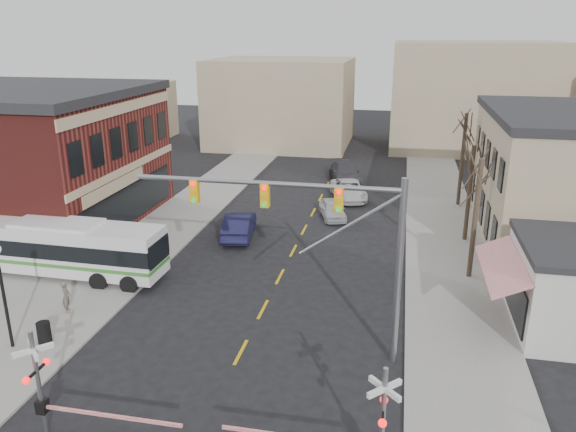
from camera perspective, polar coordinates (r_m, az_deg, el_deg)
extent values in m
plane|color=black|center=(23.64, -6.21, -16.14)|extent=(160.00, 160.00, 0.00)
cube|color=gray|center=(43.63, -10.26, 0.42)|extent=(5.00, 60.00, 0.12)
cube|color=gray|center=(40.81, 15.41, -1.24)|extent=(5.00, 60.00, 0.12)
cube|color=tan|center=(40.00, -15.97, 4.66)|extent=(0.10, 15.00, 0.50)
cube|color=tan|center=(39.27, -16.51, 10.47)|extent=(0.10, 15.00, 0.70)
cube|color=black|center=(40.65, -15.67, 1.24)|extent=(0.08, 13.00, 2.60)
cube|color=red|center=(27.92, 20.87, -4.63)|extent=(1.68, 6.00, 0.87)
cylinder|color=#382B21|center=(32.29, 18.47, -0.33)|extent=(0.28, 0.28, 6.75)
cylinder|color=#382B21|center=(38.09, 17.93, 2.19)|extent=(0.28, 0.28, 6.30)
cylinder|color=#382B21|center=(45.72, 17.27, 5.47)|extent=(0.28, 0.28, 7.20)
cube|color=silver|center=(34.05, -22.14, -2.88)|extent=(12.01, 2.83, 2.64)
cube|color=black|center=(33.99, -22.18, -2.60)|extent=(12.05, 2.87, 0.90)
cube|color=#367E2A|center=(34.27, -22.02, -3.85)|extent=(12.05, 2.87, 0.20)
cylinder|color=black|center=(34.50, -21.89, -4.85)|extent=(1.05, 2.61, 1.00)
cylinder|color=gray|center=(23.13, 11.17, -5.83)|extent=(0.28, 0.28, 8.00)
cylinder|color=gray|center=(22.56, -2.31, 3.35)|extent=(10.96, 0.20, 0.20)
cube|color=gold|center=(22.20, 5.20, 1.69)|extent=(0.35, 0.30, 1.00)
cube|color=gold|center=(22.70, -2.35, 2.13)|extent=(0.35, 0.30, 1.00)
cube|color=gold|center=(23.57, -9.46, 2.51)|extent=(0.35, 0.30, 1.00)
cylinder|color=gray|center=(21.50, -24.01, -15.30)|extent=(0.16, 0.16, 4.00)
cube|color=silver|center=(20.84, -24.48, -12.31)|extent=(1.00, 1.00, 0.18)
cube|color=silver|center=(20.84, -24.48, -12.31)|extent=(1.00, 1.00, 0.18)
sphere|color=#FF0C0C|center=(20.88, -25.07, -14.91)|extent=(0.26, 0.26, 0.26)
sphere|color=#FF0C0C|center=(21.61, -23.34, -13.46)|extent=(0.26, 0.26, 0.26)
cube|color=black|center=(21.99, -23.69, -17.27)|extent=(0.35, 0.35, 0.50)
cube|color=#FF0C0C|center=(20.75, -17.45, -18.82)|extent=(5.00, 0.10, 0.10)
cylinder|color=gray|center=(18.35, 9.56, -20.20)|extent=(0.16, 0.16, 4.00)
cube|color=silver|center=(17.57, 9.79, -16.89)|extent=(1.00, 1.00, 0.18)
cube|color=silver|center=(17.57, 9.79, -16.89)|extent=(1.00, 1.00, 0.18)
sphere|color=#FF0C0C|center=(17.60, 9.57, -20.04)|extent=(0.26, 0.26, 0.26)
sphere|color=#FF0C0C|center=(18.48, 9.72, -17.93)|extent=(0.26, 0.26, 0.26)
cylinder|color=black|center=(27.11, -26.83, -7.70)|extent=(0.14, 0.14, 4.44)
cylinder|color=black|center=(27.57, -23.54, -10.81)|extent=(0.60, 0.60, 0.98)
imported|color=#B6B7BB|center=(41.68, 4.55, 0.70)|extent=(2.73, 4.27, 1.35)
imported|color=#161637|center=(37.89, -4.98, -0.91)|extent=(2.48, 5.27, 1.67)
imported|color=silver|center=(46.55, 6.16, 2.65)|extent=(3.79, 5.82, 1.49)
imported|color=#3A3A3E|center=(51.60, 5.85, 4.34)|extent=(3.87, 6.19, 1.67)
imported|color=#62564E|center=(29.81, -21.62, -7.62)|extent=(0.58, 0.69, 1.61)
imported|color=#37335A|center=(33.43, -20.69, -4.77)|extent=(0.90, 0.91, 1.48)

